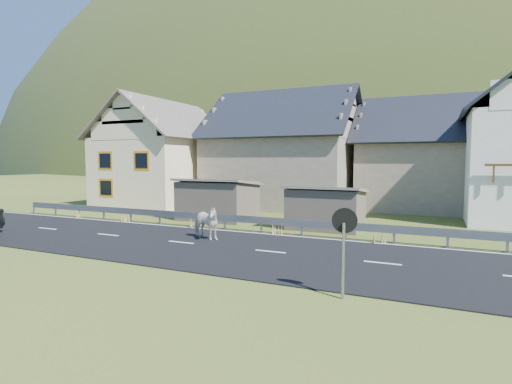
% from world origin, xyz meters
% --- Properties ---
extents(ground, '(160.00, 160.00, 0.00)m').
position_xyz_m(ground, '(0.00, 0.00, 0.00)').
color(ground, '#324514').
rests_on(ground, ground).
extents(road, '(60.00, 7.00, 0.04)m').
position_xyz_m(road, '(0.00, 0.00, 0.02)').
color(road, black).
rests_on(road, ground).
extents(lane_markings, '(60.00, 6.60, 0.01)m').
position_xyz_m(lane_markings, '(0.00, 0.00, 0.04)').
color(lane_markings, silver).
rests_on(lane_markings, road).
extents(guardrail, '(28.10, 0.09, 0.75)m').
position_xyz_m(guardrail, '(-0.00, 3.68, 0.56)').
color(guardrail, '#93969B').
rests_on(guardrail, ground).
extents(shed_left, '(4.30, 3.30, 2.40)m').
position_xyz_m(shed_left, '(-2.00, 6.50, 1.10)').
color(shed_left, brown).
rests_on(shed_left, ground).
extents(shed_right, '(3.80, 2.90, 2.20)m').
position_xyz_m(shed_right, '(4.50, 6.00, 1.00)').
color(shed_right, brown).
rests_on(shed_right, ground).
extents(house_cream, '(7.80, 9.80, 8.30)m').
position_xyz_m(house_cream, '(-10.00, 12.00, 4.36)').
color(house_cream, '#F6E3B5').
rests_on(house_cream, ground).
extents(house_stone_a, '(10.80, 9.80, 8.90)m').
position_xyz_m(house_stone_a, '(-1.00, 15.00, 4.63)').
color(house_stone_a, gray).
rests_on(house_stone_a, ground).
extents(house_stone_b, '(9.80, 8.80, 8.10)m').
position_xyz_m(house_stone_b, '(9.00, 17.00, 4.24)').
color(house_stone_b, gray).
rests_on(house_stone_b, ground).
extents(mountain, '(440.00, 280.00, 260.00)m').
position_xyz_m(mountain, '(5.00, 180.00, -20.00)').
color(mountain, '#2E3F17').
rests_on(mountain, ground).
extents(conifer_patch, '(76.00, 50.00, 28.00)m').
position_xyz_m(conifer_patch, '(-55.00, 110.00, 6.00)').
color(conifer_patch, black).
rests_on(conifer_patch, ground).
extents(horse, '(1.28, 1.88, 1.46)m').
position_xyz_m(horse, '(0.50, 1.04, 0.77)').
color(horse, silver).
rests_on(horse, road).
extents(traffic_mirror, '(0.63, 0.21, 2.26)m').
position_xyz_m(traffic_mirror, '(7.52, -3.77, 1.66)').
color(traffic_mirror, '#93969B').
rests_on(traffic_mirror, ground).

